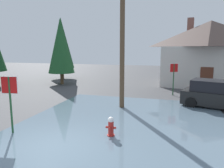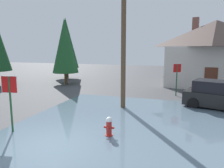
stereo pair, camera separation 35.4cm
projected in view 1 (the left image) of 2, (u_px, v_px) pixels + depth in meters
name	position (u px, v px, depth m)	size (l,w,h in m)	color
ground_plane	(53.00, 149.00, 7.81)	(80.00, 80.00, 0.10)	#424244
flood_puddle	(123.00, 126.00, 9.93)	(9.56, 11.34, 0.07)	slate
stop_sign_near	(10.00, 94.00, 8.74)	(0.70, 0.14, 2.42)	#1E4C28
fire_hydrant	(111.00, 127.00, 8.65)	(0.42, 0.36, 0.84)	#AD231E
utility_pole	(122.00, 37.00, 12.34)	(1.60, 0.28, 7.98)	brown
stop_sign_far	(174.00, 73.00, 16.31)	(0.59, 0.32, 2.42)	#1E4C28
house	(209.00, 52.00, 20.68)	(9.46, 8.10, 6.61)	beige
parked_car	(218.00, 95.00, 12.91)	(4.51, 2.96, 1.65)	black
pine_tree_mid_left	(61.00, 46.00, 21.17)	(2.56, 2.56, 6.41)	#4C3823
pine_tree_short_left	(61.00, 43.00, 25.22)	(2.83, 2.83, 7.08)	#4C3823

